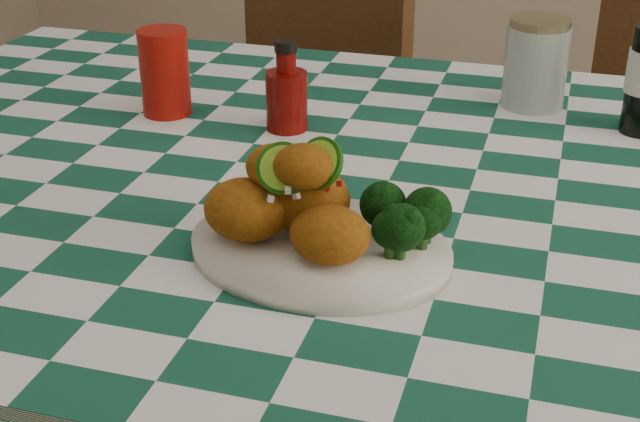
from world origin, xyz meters
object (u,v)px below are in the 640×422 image
(mason_jar, at_px, (536,63))
(wooden_chair_left, at_px, (265,148))
(fried_chicken_pile, at_px, (307,194))
(ketchup_bottle, at_px, (287,86))
(red_tumbler, at_px, (165,72))
(plate, at_px, (320,250))

(mason_jar, xyz_separation_m, wooden_chair_left, (-0.57, 0.38, -0.36))
(mason_jar, height_order, wooden_chair_left, wooden_chair_left)
(fried_chicken_pile, bearing_deg, ketchup_bottle, 111.62)
(red_tumbler, height_order, ketchup_bottle, ketchup_bottle)
(fried_chicken_pile, distance_m, ketchup_bottle, 0.37)
(red_tumbler, bearing_deg, wooden_chair_left, 95.41)
(ketchup_bottle, xyz_separation_m, mason_jar, (0.33, 0.20, 0.00))
(plate, relative_size, fried_chicken_pile, 1.64)
(fried_chicken_pile, relative_size, ketchup_bottle, 1.33)
(mason_jar, bearing_deg, plate, -108.33)
(fried_chicken_pile, height_order, red_tumbler, fried_chicken_pile)
(wooden_chair_left, bearing_deg, red_tumbler, -61.44)
(plate, distance_m, red_tumbler, 0.50)
(mason_jar, relative_size, wooden_chair_left, 0.14)
(red_tumbler, relative_size, mason_jar, 0.94)
(ketchup_bottle, height_order, wooden_chair_left, wooden_chair_left)
(red_tumbler, height_order, wooden_chair_left, wooden_chair_left)
(mason_jar, bearing_deg, ketchup_bottle, -149.02)
(fried_chicken_pile, xyz_separation_m, red_tumbler, (-0.33, 0.35, -0.01))
(red_tumbler, xyz_separation_m, wooden_chair_left, (-0.05, 0.56, -0.35))
(red_tumbler, relative_size, wooden_chair_left, 0.13)
(fried_chicken_pile, bearing_deg, plate, 0.00)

